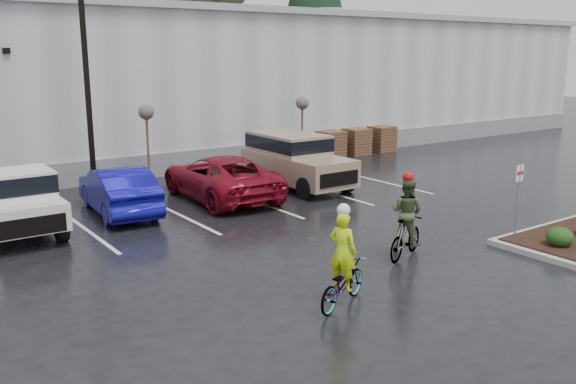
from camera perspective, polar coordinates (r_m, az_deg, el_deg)
ground at (r=15.07m, az=12.72°, el=-7.30°), size 120.00×120.00×0.00m
warehouse at (r=33.12m, az=-16.83°, el=9.79°), size 60.50×15.50×7.20m
wooded_ridge at (r=55.41m, az=-24.64°, el=9.54°), size 80.00×25.00×6.00m
lamppost at (r=22.36m, az=-18.58°, el=13.69°), size 0.50×1.00×9.22m
sapling_mid at (r=24.26m, az=-13.11°, el=6.89°), size 0.60×0.60×3.20m
sapling_east at (r=27.97m, az=1.34°, el=7.97°), size 0.60×0.60×3.20m
pallet_stack_a at (r=30.52m, az=3.97°, el=4.48°), size 1.20×1.20×1.35m
pallet_stack_b at (r=31.62m, az=6.36°, el=4.72°), size 1.20×1.20×1.35m
pallet_stack_c at (r=32.83m, az=8.72°, el=4.95°), size 1.20×1.20×1.35m
shrub_a at (r=17.52m, az=24.08°, el=-3.86°), size 0.70×0.70×0.52m
fire_lane_sign at (r=17.72m, az=20.73°, el=-0.06°), size 0.30×0.05×2.20m
pickup_white at (r=19.46m, az=-24.57°, el=-0.58°), size 2.10×5.20×1.96m
car_blue at (r=20.51m, az=-15.58°, el=0.16°), size 2.07×4.81×1.54m
car_red at (r=21.88m, az=-6.36°, el=1.38°), size 2.91×5.79×1.57m
suv_tan at (r=23.61m, az=0.88°, el=2.91°), size 2.20×5.10×2.06m
cyclist_hivis at (r=12.68m, az=5.10°, el=-7.66°), size 1.90×1.27×2.18m
cyclist_olive at (r=15.75m, az=10.99°, el=-3.19°), size 1.79×1.08×2.24m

